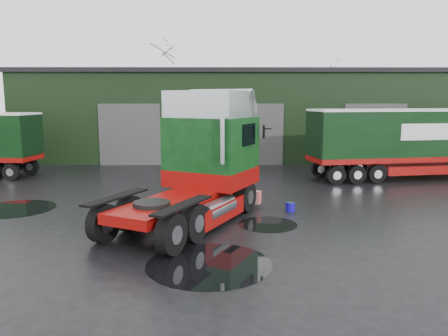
# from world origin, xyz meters

# --- Properties ---
(ground) EXTENTS (100.00, 100.00, 0.00)m
(ground) POSITION_xyz_m (0.00, 0.00, 0.00)
(ground) COLOR black
(warehouse) EXTENTS (32.40, 12.40, 6.30)m
(warehouse) POSITION_xyz_m (2.00, 20.00, 3.16)
(warehouse) COLOR black
(warehouse) RESTS_ON ground
(hero_tractor) EXTENTS (6.20, 8.12, 4.65)m
(hero_tractor) POSITION_xyz_m (-1.36, 0.06, 2.33)
(hero_tractor) COLOR #0B3612
(hero_tractor) RESTS_ON ground
(lorry_right) EXTENTS (14.71, 4.84, 3.81)m
(lorry_right) POSITION_xyz_m (10.27, 9.00, 1.90)
(lorry_right) COLOR silver
(lorry_right) RESTS_ON ground
(wash_bucket) EXTENTS (0.46, 0.46, 0.33)m
(wash_bucket) POSITION_xyz_m (2.62, 1.94, 0.17)
(wash_bucket) COLOR #1107AA
(wash_bucket) RESTS_ON ground
(tree_back_a) EXTENTS (4.40, 4.40, 9.50)m
(tree_back_a) POSITION_xyz_m (-6.00, 30.00, 4.75)
(tree_back_a) COLOR black
(tree_back_a) RESTS_ON ground
(tree_back_b) EXTENTS (4.40, 4.40, 7.50)m
(tree_back_b) POSITION_xyz_m (10.00, 30.00, 3.75)
(tree_back_b) COLOR black
(tree_back_b) RESTS_ON ground
(puddle_0) EXTENTS (3.34, 3.34, 0.01)m
(puddle_0) POSITION_xyz_m (-0.38, -3.56, 0.00)
(puddle_0) COLOR black
(puddle_0) RESTS_ON ground
(puddle_1) EXTENTS (2.03, 2.03, 0.01)m
(puddle_1) POSITION_xyz_m (1.56, 0.14, 0.00)
(puddle_1) COLOR black
(puddle_1) RESTS_ON ground
(puddle_2) EXTENTS (3.08, 3.08, 0.01)m
(puddle_2) POSITION_xyz_m (-8.22, 2.38, 0.00)
(puddle_2) COLOR black
(puddle_2) RESTS_ON ground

